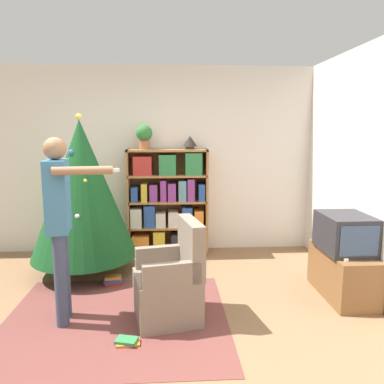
# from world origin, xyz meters

# --- Properties ---
(ground_plane) EXTENTS (14.00, 14.00, 0.00)m
(ground_plane) POSITION_xyz_m (0.00, 0.00, 0.00)
(ground_plane) COLOR #846042
(wall_back) EXTENTS (8.00, 0.10, 2.60)m
(wall_back) POSITION_xyz_m (0.00, 2.33, 1.30)
(wall_back) COLOR silver
(wall_back) RESTS_ON ground_plane
(area_rug) EXTENTS (2.03, 1.81, 0.01)m
(area_rug) POSITION_xyz_m (-0.24, 0.23, 0.00)
(area_rug) COLOR brown
(area_rug) RESTS_ON ground_plane
(bookshelf) EXTENTS (1.10, 0.34, 1.46)m
(bookshelf) POSITION_xyz_m (0.24, 2.08, 0.70)
(bookshelf) COLOR #A8703D
(bookshelf) RESTS_ON ground_plane
(tv_stand) EXTENTS (0.41, 0.87, 0.49)m
(tv_stand) POSITION_xyz_m (2.05, 0.59, 0.25)
(tv_stand) COLOR brown
(tv_stand) RESTS_ON ground_plane
(television) EXTENTS (0.46, 0.58, 0.38)m
(television) POSITION_xyz_m (2.05, 0.59, 0.68)
(television) COLOR #28282D
(television) RESTS_ON tv_stand
(game_remote) EXTENTS (0.04, 0.12, 0.02)m
(game_remote) POSITION_xyz_m (1.93, 0.33, 0.50)
(game_remote) COLOR white
(game_remote) RESTS_ON tv_stand
(christmas_tree) EXTENTS (1.25, 1.25, 1.91)m
(christmas_tree) POSITION_xyz_m (-0.77, 1.40, 1.03)
(christmas_tree) COLOR #4C3323
(christmas_tree) RESTS_ON ground_plane
(armchair) EXTENTS (0.67, 0.66, 0.92)m
(armchair) POSITION_xyz_m (0.27, 0.23, 0.32)
(armchair) COLOR #7A6B5B
(armchair) RESTS_ON ground_plane
(standing_person) EXTENTS (0.67, 0.47, 1.66)m
(standing_person) POSITION_xyz_m (-0.70, 0.24, 0.99)
(standing_person) COLOR #38425B
(standing_person) RESTS_ON ground_plane
(potted_plant) EXTENTS (0.22, 0.22, 0.33)m
(potted_plant) POSITION_xyz_m (-0.07, 2.09, 1.65)
(potted_plant) COLOR #935B38
(potted_plant) RESTS_ON bookshelf
(table_lamp) EXTENTS (0.20, 0.20, 0.18)m
(table_lamp) POSITION_xyz_m (0.54, 2.09, 1.57)
(table_lamp) COLOR #473828
(table_lamp) RESTS_ON bookshelf
(book_pile_near_tree) EXTENTS (0.22, 0.18, 0.09)m
(book_pile_near_tree) POSITION_xyz_m (-0.39, 1.05, 0.04)
(book_pile_near_tree) COLOR #B22D28
(book_pile_near_tree) RESTS_ON ground_plane
(book_pile_by_chair) EXTENTS (0.21, 0.15, 0.05)m
(book_pile_by_chair) POSITION_xyz_m (-0.09, -0.19, 0.02)
(book_pile_by_chair) COLOR orange
(book_pile_by_chair) RESTS_ON ground_plane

